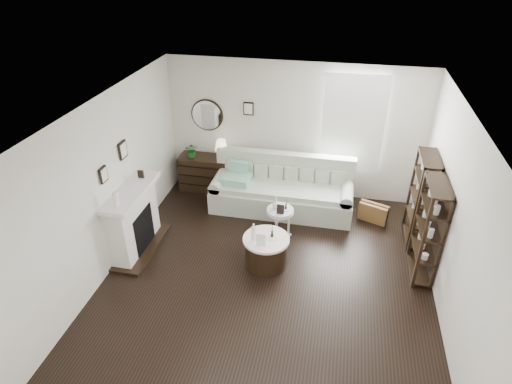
% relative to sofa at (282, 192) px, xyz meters
% --- Properties ---
extents(room, '(5.50, 5.50, 5.50)m').
position_rel_sofa_xyz_m(room, '(0.83, 0.62, 1.25)').
color(room, black).
rests_on(room, ground).
extents(fireplace, '(0.50, 1.40, 1.84)m').
position_rel_sofa_xyz_m(fireplace, '(-2.22, -1.78, 0.19)').
color(fireplace, white).
rests_on(fireplace, ground).
extents(shelf_unit_far, '(0.30, 0.80, 1.60)m').
position_rel_sofa_xyz_m(shelf_unit_far, '(2.43, -0.53, 0.46)').
color(shelf_unit_far, black).
rests_on(shelf_unit_far, ground).
extents(shelf_unit_near, '(0.30, 0.80, 1.60)m').
position_rel_sofa_xyz_m(shelf_unit_near, '(2.43, -1.43, 0.46)').
color(shelf_unit_near, black).
rests_on(shelf_unit_near, ground).
extents(sofa, '(2.69, 0.93, 1.05)m').
position_rel_sofa_xyz_m(sofa, '(0.00, 0.00, 0.00)').
color(sofa, beige).
rests_on(sofa, ground).
extents(quilt, '(0.58, 0.49, 0.14)m').
position_rel_sofa_xyz_m(quilt, '(-0.88, -0.13, 0.26)').
color(quilt, '#23835C').
rests_on(quilt, sofa).
extents(suitcase, '(0.56, 0.36, 0.35)m').
position_rel_sofa_xyz_m(suitcase, '(1.75, -0.12, -0.17)').
color(suitcase, brown).
rests_on(suitcase, ground).
extents(dresser, '(1.12, 0.48, 0.75)m').
position_rel_sofa_xyz_m(dresser, '(-1.63, 0.39, 0.03)').
color(dresser, black).
rests_on(dresser, ground).
extents(table_lamp, '(0.34, 0.34, 0.40)m').
position_rel_sofa_xyz_m(table_lamp, '(-1.31, 0.39, 0.60)').
color(table_lamp, white).
rests_on(table_lamp, dresser).
extents(potted_plant, '(0.32, 0.29, 0.31)m').
position_rel_sofa_xyz_m(potted_plant, '(-1.91, 0.34, 0.55)').
color(potted_plant, '#174F16').
rests_on(potted_plant, dresser).
extents(drum_table, '(0.74, 0.74, 0.52)m').
position_rel_sofa_xyz_m(drum_table, '(0.01, -1.75, -0.08)').
color(drum_table, black).
rests_on(drum_table, ground).
extents(pedestal_table, '(0.47, 0.47, 0.57)m').
position_rel_sofa_xyz_m(pedestal_table, '(0.11, -0.97, 0.18)').
color(pedestal_table, white).
rests_on(pedestal_table, ground).
extents(eiffel_drum, '(0.14, 0.14, 0.20)m').
position_rel_sofa_xyz_m(eiffel_drum, '(0.09, -1.70, 0.27)').
color(eiffel_drum, black).
rests_on(eiffel_drum, drum_table).
extents(bottle_drum, '(0.07, 0.07, 0.31)m').
position_rel_sofa_xyz_m(bottle_drum, '(-0.18, -1.83, 0.32)').
color(bottle_drum, silver).
rests_on(bottle_drum, drum_table).
extents(card_frame_drum, '(0.15, 0.07, 0.19)m').
position_rel_sofa_xyz_m(card_frame_drum, '(-0.04, -1.93, 0.27)').
color(card_frame_drum, silver).
rests_on(card_frame_drum, drum_table).
extents(eiffel_ped, '(0.13, 0.13, 0.17)m').
position_rel_sofa_xyz_m(eiffel_ped, '(0.20, -0.94, 0.31)').
color(eiffel_ped, black).
rests_on(eiffel_ped, pedestal_table).
extents(flask_ped, '(0.13, 0.13, 0.25)m').
position_rel_sofa_xyz_m(flask_ped, '(0.03, -0.95, 0.35)').
color(flask_ped, silver).
rests_on(flask_ped, pedestal_table).
extents(card_frame_ped, '(0.13, 0.05, 0.17)m').
position_rel_sofa_xyz_m(card_frame_ped, '(0.13, -1.09, 0.31)').
color(card_frame_ped, black).
rests_on(card_frame_ped, pedestal_table).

